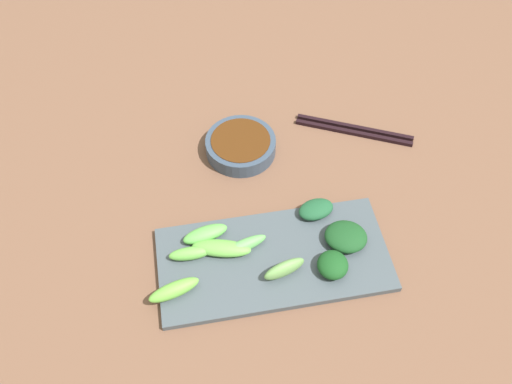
{
  "coord_description": "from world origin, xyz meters",
  "views": [
    {
      "loc": [
        0.54,
        -0.13,
        0.8
      ],
      "look_at": [
        -0.02,
        -0.03,
        0.05
      ],
      "focal_mm": 37.9,
      "sensor_mm": 36.0,
      "label": 1
    }
  ],
  "objects": [
    {
      "name": "broccoli_stalk_3",
      "position": [
        0.08,
        -0.16,
        0.04
      ],
      "size": [
        0.02,
        0.07,
        0.02
      ],
      "primitive_type": "ellipsoid",
      "rotation": [
        0.0,
        0.0,
        -0.01
      ],
      "color": "#67B548",
      "rests_on": "serving_plate"
    },
    {
      "name": "broccoli_stalk_6",
      "position": [
        0.08,
        -0.1,
        0.04
      ],
      "size": [
        0.05,
        0.1,
        0.02
      ],
      "primitive_type": "ellipsoid",
      "rotation": [
        0.0,
        0.0,
        -0.26
      ],
      "color": "#68B748",
      "rests_on": "serving_plate"
    },
    {
      "name": "broccoli_leafy_7",
      "position": [
        0.1,
        0.1,
        0.04
      ],
      "size": [
        0.08,
        0.09,
        0.03
      ],
      "primitive_type": "ellipsoid",
      "rotation": [
        0.0,
        0.0,
        -0.34
      ],
      "color": "#194820",
      "rests_on": "serving_plate"
    },
    {
      "name": "chopsticks",
      "position": [
        -0.15,
        0.19,
        0.02
      ],
      "size": [
        0.12,
        0.22,
        0.01
      ],
      "rotation": [
        0.0,
        0.0,
        -0.45
      ],
      "color": "black",
      "rests_on": "tabletop"
    },
    {
      "name": "broccoli_stalk_8",
      "position": [
        0.05,
        -0.13,
        0.04
      ],
      "size": [
        0.04,
        0.08,
        0.02
      ],
      "primitive_type": "ellipsoid",
      "rotation": [
        0.0,
        0.0,
        0.2
      ],
      "color": "#5FB34E",
      "rests_on": "serving_plate"
    },
    {
      "name": "broccoli_leafy_0",
      "position": [
        0.14,
        0.07,
        0.05
      ],
      "size": [
        0.06,
        0.06,
        0.03
      ],
      "primitive_type": "ellipsoid",
      "rotation": [
        0.0,
        0.0,
        -0.18
      ],
      "color": "#174A1D",
      "rests_on": "serving_plate"
    },
    {
      "name": "broccoli_leafy_5",
      "position": [
        0.03,
        0.07,
        0.04
      ],
      "size": [
        0.05,
        0.07,
        0.02
      ],
      "primitive_type": "ellipsoid",
      "rotation": [
        0.0,
        0.0,
        0.19
      ],
      "color": "#1E5330",
      "rests_on": "serving_plate"
    },
    {
      "name": "serving_plate",
      "position": [
        0.11,
        -0.02,
        0.03
      ],
      "size": [
        0.18,
        0.38,
        0.01
      ],
      "primitive_type": "cube",
      "color": "#444E55",
      "rests_on": "tabletop"
    },
    {
      "name": "broccoli_stalk_2",
      "position": [
        0.14,
        -0.01,
        0.05
      ],
      "size": [
        0.04,
        0.07,
        0.03
      ],
      "primitive_type": "ellipsoid",
      "rotation": [
        0.0,
        0.0,
        0.29
      ],
      "color": "#6C9F53",
      "rests_on": "serving_plate"
    },
    {
      "name": "broccoli_stalk_1",
      "position": [
        0.14,
        -0.19,
        0.04
      ],
      "size": [
        0.05,
        0.09,
        0.02
      ],
      "primitive_type": "ellipsoid",
      "rotation": [
        0.0,
        0.0,
        0.27
      ],
      "color": "#6BB842",
      "rests_on": "serving_plate"
    },
    {
      "name": "broccoli_stalk_4",
      "position": [
        0.08,
        -0.07,
        0.04
      ],
      "size": [
        0.04,
        0.08,
        0.02
      ],
      "primitive_type": "ellipsoid",
      "rotation": [
        0.0,
        0.0,
        0.28
      ],
      "color": "#64B55A",
      "rests_on": "serving_plate"
    },
    {
      "name": "sauce_bowl",
      "position": [
        -0.14,
        -0.04,
        0.04
      ],
      "size": [
        0.13,
        0.13,
        0.03
      ],
      "color": "#364558",
      "rests_on": "tabletop"
    },
    {
      "name": "tabletop",
      "position": [
        0.0,
        0.0,
        0.01
      ],
      "size": [
        2.1,
        2.1,
        0.02
      ],
      "primitive_type": "cube",
      "color": "brown",
      "rests_on": "ground"
    }
  ]
}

